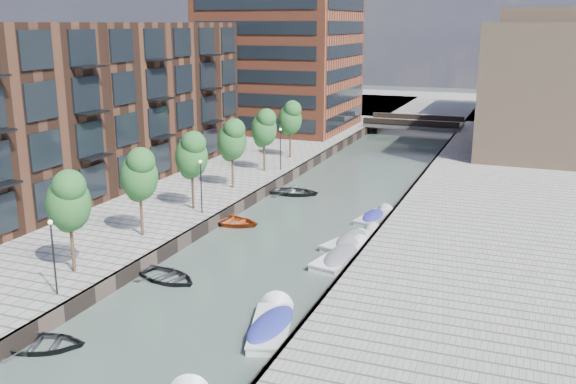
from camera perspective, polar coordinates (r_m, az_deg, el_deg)
The scene contains 30 objects.
water at distance 60.96m, azimuth 5.63°, elevation 0.53°, with size 300.00×300.00×0.00m, color #38473F.
quay_left at distance 78.24m, azimuth -20.69°, elevation 3.19°, with size 60.00×140.00×1.00m, color gray.
quay_right at distance 58.80m, azimuth 20.83°, elevation -0.42°, with size 20.00×140.00×1.00m, color gray.
quay_wall_left at distance 62.68m, azimuth 0.27°, elevation 1.47°, with size 0.25×140.00×1.00m, color #332823.
quay_wall_right at distance 59.56m, azimuth 11.30°, elevation 0.46°, with size 0.25×140.00×1.00m, color #332823.
far_closure at distance 118.91m, azimuth 13.54°, elevation 7.40°, with size 80.00×40.00×1.00m, color gray.
apartment_block at distance 59.38m, azimuth -16.05°, elevation 7.51°, with size 8.00×38.00×14.00m, color #331D13.
tower at distance 88.26m, azimuth -0.58°, elevation 15.47°, with size 18.00×18.00×30.00m, color brown.
tan_block_near at distance 79.30m, azimuth 21.59°, elevation 8.75°, with size 12.00×25.00×14.00m, color #93755A.
tan_block_far at distance 105.17m, azimuth 21.69°, elevation 10.52°, with size 12.00×20.00×16.00m, color #93755A.
bridge at distance 91.37m, azimuth 11.12°, elevation 5.98°, with size 13.00×6.00×1.30m.
tree_1 at distance 38.19m, azimuth -18.96°, elevation -0.63°, with size 2.50×2.50×5.95m.
tree_2 at distance 43.58m, azimuth -13.11°, elevation 1.63°, with size 2.50×2.50×5.95m.
tree_3 at distance 49.38m, azimuth -8.58°, elevation 3.38°, with size 2.50×2.50×5.95m.
tree_4 at distance 55.45m, azimuth -5.02°, elevation 4.73°, with size 2.50×2.50×5.95m.
tree_5 at distance 61.73m, azimuth -2.15°, elevation 5.80°, with size 2.50×2.50×5.95m.
tree_6 at distance 68.14m, azimuth 0.18°, elevation 6.66°, with size 2.50×2.50×5.95m.
lamp_0 at distance 35.72m, azimuth -20.17°, elevation -4.80°, with size 0.24×0.24×4.12m.
lamp_1 at distance 48.29m, azimuth -7.74°, elevation 0.97°, with size 0.24×0.24×4.12m.
lamp_2 at distance 62.45m, azimuth -0.68°, elevation 4.24°, with size 0.24×0.24×4.12m.
sloop_0 at distance 33.42m, azimuth -21.15°, elevation -12.83°, with size 3.10×4.34×0.90m, color #232326.
sloop_1 at distance 39.51m, azimuth -10.67°, elevation -7.69°, with size 3.06×4.28×0.89m, color black.
sloop_2 at distance 49.39m, azimuth -5.14°, elevation -2.88°, with size 3.39×4.75×0.98m, color #A23911.
sloop_3 at distance 58.03m, azimuth 0.56°, elevation -0.13°, with size 2.90×4.06×0.84m, color #B2B2B0.
sloop_4 at distance 57.69m, azimuth 0.45°, elevation -0.22°, with size 3.38×4.73×0.98m, color black.
motorboat_0 at distance 33.03m, azimuth -1.43°, elevation -11.67°, with size 3.30×5.72×1.81m.
motorboat_1 at distance 42.08m, azimuth 5.05°, elevation -5.73°, with size 2.98×5.85×1.86m.
motorboat_3 at distance 50.91m, azimuth 7.77°, elevation -2.20°, with size 2.38×4.67×1.49m.
motorboat_4 at distance 45.14m, azimuth 6.00°, elevation -4.32°, with size 3.48×5.71×1.80m.
car at distance 77.20m, azimuth 17.06°, elevation 4.24°, with size 1.59×3.96×1.35m, color gray.
Camera 1 is at (15.62, -17.00, 14.93)m, focal length 40.00 mm.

